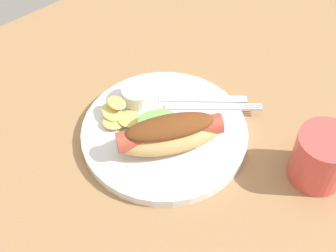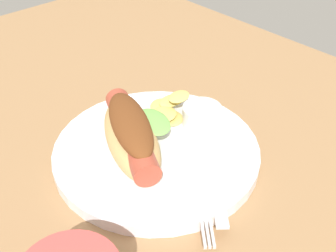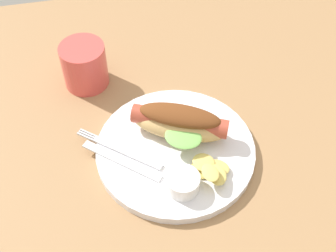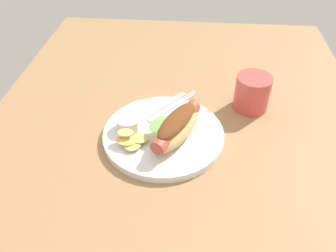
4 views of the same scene
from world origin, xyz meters
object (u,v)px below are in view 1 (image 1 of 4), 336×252
(knife, at_px, (203,99))
(drinking_cup, at_px, (321,157))
(chips_pile, at_px, (120,115))
(plate, at_px, (164,133))
(sauce_ramekin, at_px, (138,95))
(hot_dog, at_px, (169,133))
(fork, at_px, (211,107))

(knife, relative_size, drinking_cup, 1.71)
(chips_pile, bearing_deg, knife, 159.22)
(plate, xyz_separation_m, knife, (-0.09, -0.01, 0.01))
(chips_pile, bearing_deg, sauce_ramekin, -160.02)
(knife, bearing_deg, hot_dog, -119.57)
(knife, bearing_deg, drinking_cup, -39.09)
(drinking_cup, bearing_deg, hot_dog, -50.57)
(knife, height_order, chips_pile, chips_pile)
(fork, distance_m, chips_pile, 0.15)
(hot_dog, bearing_deg, knife, 44.78)
(plate, height_order, fork, fork)
(knife, xyz_separation_m, drinking_cup, (-0.04, 0.21, 0.02))
(plate, relative_size, hot_dog, 1.55)
(sauce_ramekin, height_order, drinking_cup, drinking_cup)
(knife, bearing_deg, fork, -53.72)
(sauce_ramekin, bearing_deg, plate, 85.70)
(fork, xyz_separation_m, knife, (-0.00, -0.02, -0.00))
(plate, height_order, chips_pile, chips_pile)
(fork, bearing_deg, knife, 125.07)
(plate, relative_size, knife, 1.82)
(plate, xyz_separation_m, chips_pile, (0.04, -0.06, 0.02))
(plate, xyz_separation_m, fork, (-0.09, 0.01, 0.01))
(fork, relative_size, drinking_cup, 1.54)
(chips_pile, xyz_separation_m, drinking_cup, (-0.17, 0.26, 0.02))
(fork, bearing_deg, plate, -148.29)
(drinking_cup, bearing_deg, fork, -78.17)
(hot_dog, bearing_deg, sauce_ramekin, 104.82)
(drinking_cup, bearing_deg, plate, -57.26)
(sauce_ramekin, bearing_deg, fork, 133.03)
(sauce_ramekin, distance_m, chips_pile, 0.05)
(hot_dog, distance_m, chips_pile, 0.09)
(hot_dog, relative_size, drinking_cup, 2.00)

